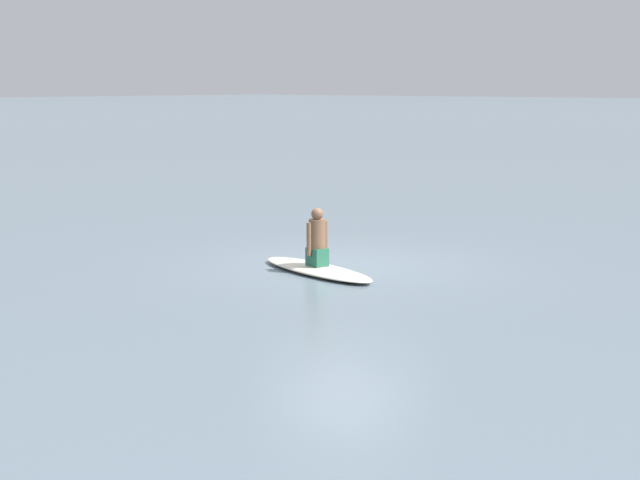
{
  "coord_description": "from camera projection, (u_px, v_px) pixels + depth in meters",
  "views": [
    {
      "loc": [
        12.54,
        10.33,
        3.04
      ],
      "look_at": [
        1.19,
        0.46,
        0.61
      ],
      "focal_mm": 54.26,
      "sensor_mm": 36.0,
      "label": 1
    }
  ],
  "objects": [
    {
      "name": "ground_plane",
      "position": [
        345.0,
        264.0,
        16.52
      ],
      "size": [
        400.0,
        400.0,
        0.0
      ],
      "primitive_type": "plane",
      "color": "slate"
    },
    {
      "name": "surfboard",
      "position": [
        317.0,
        269.0,
        15.72
      ],
      "size": [
        1.29,
        2.78,
        0.12
      ],
      "primitive_type": "ellipsoid",
      "rotation": [
        0.0,
        0.0,
        -1.78
      ],
      "color": "silver",
      "rests_on": "ground"
    },
    {
      "name": "person_paddler",
      "position": [
        317.0,
        240.0,
        15.65
      ],
      "size": [
        0.42,
        0.36,
        0.95
      ],
      "rotation": [
        0.0,
        0.0,
        -1.78
      ],
      "color": "#26664C",
      "rests_on": "surfboard"
    }
  ]
}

